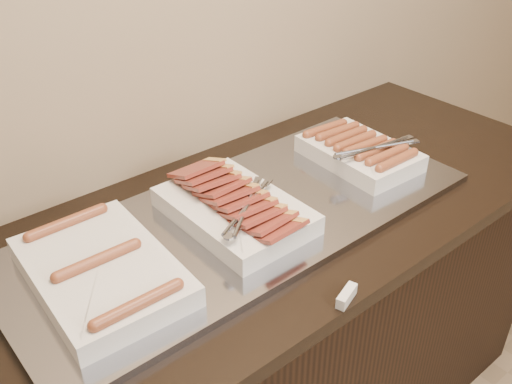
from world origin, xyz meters
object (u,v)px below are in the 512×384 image
warming_tray (244,218)px  dish_left (101,270)px  counter (245,347)px  dish_right (360,151)px  dish_center (235,208)px

warming_tray → dish_left: 0.39m
warming_tray → counter: bearing=180.0°
dish_right → dish_left: bearing=-177.6°
counter → dish_right: dish_right is taller
counter → warming_tray: bearing=0.0°
warming_tray → dish_right: dish_right is taller
warming_tray → dish_right: 0.43m
dish_center → dish_right: dish_center is taller
dish_left → counter: bearing=2.8°
counter → dish_right: size_ratio=6.24×
dish_left → dish_center: dish_center is taller
dish_right → dish_center: bearing=-177.4°
counter → dish_center: 0.50m
dish_center → warming_tray: bearing=6.8°
dish_left → dish_right: dish_right is taller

